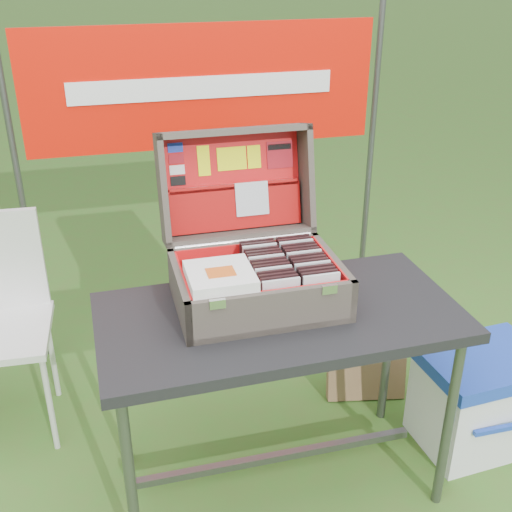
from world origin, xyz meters
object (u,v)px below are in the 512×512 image
object	(u,v)px
table	(278,402)
suitcase	(254,228)
cardboard_box	(367,361)
cooler	(479,399)

from	to	relation	value
table	suitcase	xyz separation A→B (m)	(-0.06, 0.13, 0.64)
table	cardboard_box	world-z (taller)	table
table	suitcase	size ratio (longest dim) A/B	2.19
table	cooler	bearing A→B (deg)	-0.23
suitcase	cooler	xyz separation A→B (m)	(0.92, -0.12, -0.82)
cardboard_box	cooler	bearing A→B (deg)	-40.12
suitcase	cardboard_box	size ratio (longest dim) A/B	1.51
cooler	cardboard_box	size ratio (longest dim) A/B	1.29
cooler	cardboard_box	distance (m)	0.51
cardboard_box	suitcase	bearing A→B (deg)	-144.22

